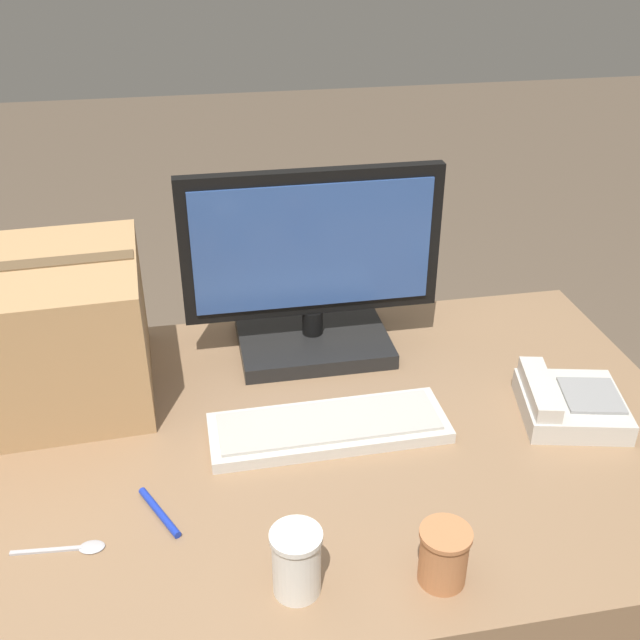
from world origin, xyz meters
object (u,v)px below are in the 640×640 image
(paper_cup_right, at_px, (444,555))
(spoon, at_px, (75,548))
(monitor, at_px, (312,277))
(keyboard, at_px, (329,427))
(desk_phone, at_px, (568,403))
(paper_cup_left, at_px, (296,562))
(cardboard_box, at_px, (29,333))
(pen_marker, at_px, (159,512))

(paper_cup_right, bearing_deg, spoon, 163.60)
(monitor, relative_size, keyboard, 1.23)
(desk_phone, xyz_separation_m, paper_cup_left, (-0.56, -0.31, 0.03))
(desk_phone, height_order, cardboard_box, cardboard_box)
(paper_cup_left, xyz_separation_m, paper_cup_right, (0.21, -0.02, -0.01))
(keyboard, height_order, spoon, keyboard)
(keyboard, xyz_separation_m, desk_phone, (0.45, -0.03, 0.01))
(monitor, xyz_separation_m, pen_marker, (-0.33, -0.46, -0.16))
(desk_phone, height_order, paper_cup_right, paper_cup_right)
(monitor, relative_size, desk_phone, 2.41)
(keyboard, distance_m, pen_marker, 0.34)
(keyboard, relative_size, paper_cup_right, 4.73)
(keyboard, xyz_separation_m, paper_cup_left, (-0.11, -0.33, 0.04))
(keyboard, bearing_deg, paper_cup_left, -109.10)
(monitor, height_order, cardboard_box, monitor)
(keyboard, distance_m, paper_cup_left, 0.36)
(paper_cup_left, xyz_separation_m, spoon, (-0.31, 0.13, -0.05))
(monitor, relative_size, paper_cup_left, 5.02)
(desk_phone, distance_m, pen_marker, 0.76)
(paper_cup_left, bearing_deg, pen_marker, 136.29)
(paper_cup_right, relative_size, cardboard_box, 0.21)
(monitor, height_order, paper_cup_right, monitor)
(monitor, xyz_separation_m, paper_cup_right, (0.07, -0.66, -0.12))
(paper_cup_left, bearing_deg, monitor, 77.96)
(pen_marker, bearing_deg, monitor, -62.31)
(paper_cup_left, relative_size, spoon, 0.76)
(desk_phone, distance_m, spoon, 0.89)
(pen_marker, bearing_deg, paper_cup_right, -143.78)
(desk_phone, relative_size, spoon, 1.58)
(cardboard_box, bearing_deg, spoon, -76.61)
(paper_cup_right, height_order, cardboard_box, cardboard_box)
(paper_cup_right, xyz_separation_m, pen_marker, (-0.40, 0.20, -0.04))
(keyboard, height_order, paper_cup_left, paper_cup_left)
(cardboard_box, xyz_separation_m, pen_marker, (0.23, -0.38, -0.13))
(paper_cup_left, distance_m, pen_marker, 0.27)
(monitor, height_order, pen_marker, monitor)
(paper_cup_right, bearing_deg, monitor, 95.99)
(monitor, bearing_deg, keyboard, -94.60)
(keyboard, height_order, pen_marker, keyboard)
(paper_cup_left, bearing_deg, paper_cup_right, -5.59)
(monitor, relative_size, spoon, 3.80)
(paper_cup_left, xyz_separation_m, cardboard_box, (-0.42, 0.56, 0.08))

